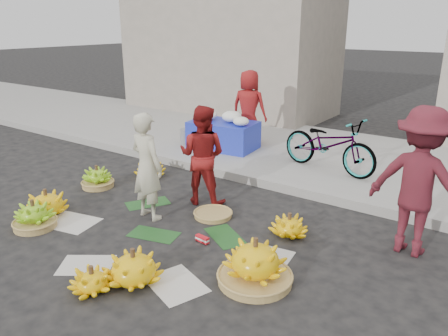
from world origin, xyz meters
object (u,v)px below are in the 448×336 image
Objects in this scene: vendor_cream at (147,167)px; flower_table at (224,133)px; banana_bunch_0 at (47,203)px; bicycle at (329,144)px; banana_bunch_4 at (255,263)px.

flower_table is (-0.96, 3.19, -0.31)m from vendor_cream.
banana_bunch_0 is 0.39× the size of bicycle.
flower_table is at bearing 85.64° from banana_bunch_0.
bicycle is (1.40, 3.09, -0.15)m from vendor_cream.
banana_bunch_0 is 4.01m from flower_table.
vendor_cream is (-2.09, 0.54, 0.53)m from banana_bunch_4.
banana_bunch_0 is 0.47× the size of vendor_cream.
banana_bunch_4 is 0.50× the size of bicycle.
vendor_cream is 0.82× the size of bicycle.
banana_bunch_0 is 0.50× the size of flower_table.
banana_bunch_4 is 2.23m from vendor_cream.
bicycle is (2.66, 3.89, 0.43)m from banana_bunch_0.
vendor_cream reaches higher than bicycle.
vendor_cream is 1.05× the size of flower_table.
vendor_cream is at bearing 165.42° from banana_bunch_4.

